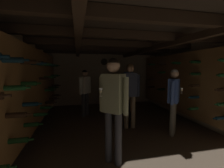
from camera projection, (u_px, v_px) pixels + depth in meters
ground_plane at (122, 132)px, 3.88m from camera, size 8.40×8.40×0.00m
room_shell at (119, 75)px, 4.00m from camera, size 4.72×6.52×2.41m
wine_crate_stack at (112, 98)px, 6.00m from camera, size 0.52×0.35×0.90m
display_bottle at (110, 83)px, 5.96m from camera, size 0.08×0.08×0.35m
person_host_center at (130, 89)px, 4.04m from camera, size 0.54×0.33×1.71m
person_guest_far_right at (129, 84)px, 5.51m from camera, size 0.50×0.34×1.71m
person_guest_far_left at (85, 89)px, 5.11m from camera, size 0.39×0.46×1.54m
person_guest_mid_right at (174, 96)px, 3.64m from camera, size 0.39×0.45×1.57m
person_guest_near_left at (113, 100)px, 2.50m from camera, size 0.45×0.40×1.75m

